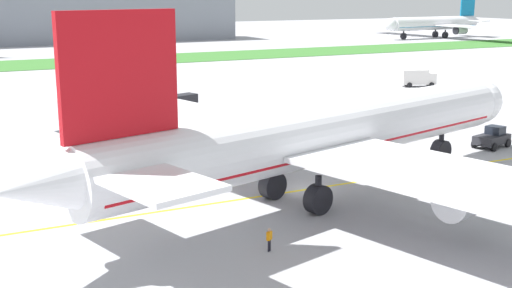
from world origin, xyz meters
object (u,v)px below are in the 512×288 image
airliner_foreground (319,136)px  pushback_tug (492,138)px  service_truck_fuel_bowser (180,103)px  service_truck_baggage_loader (418,77)px  parked_airliner_far_centre (436,24)px  ground_crew_wingwalker_port (269,237)px

airliner_foreground → pushback_tug: (26.76, 7.35, -4.23)m
airliner_foreground → service_truck_fuel_bowser: size_ratio=15.39×
airliner_foreground → service_truck_baggage_loader: airliner_foreground is taller
service_truck_baggage_loader → airliner_foreground: bearing=-136.4°
airliner_foreground → parked_airliner_far_centre: airliner_foreground is taller
service_truck_baggage_loader → parked_airliner_far_centre: (90.08, 97.93, 3.56)m
ground_crew_wingwalker_port → service_truck_fuel_bowser: size_ratio=0.29×
airliner_foreground → service_truck_baggage_loader: bearing=43.6°
airliner_foreground → service_truck_fuel_bowser: 42.02m
airliner_foreground → ground_crew_wingwalker_port: 12.76m
pushback_tug → parked_airliner_far_centre: parked_airliner_far_centre is taller
airliner_foreground → service_truck_fuel_bowser: (3.29, 41.72, -3.81)m
service_truck_baggage_loader → service_truck_fuel_bowser: (-47.44, -6.66, -0.17)m
pushback_tug → ground_crew_wingwalker_port: (-35.53, -15.55, -0.08)m
service_truck_baggage_loader → pushback_tug: bearing=-120.3°
pushback_tug → service_truck_baggage_loader: 47.52m
pushback_tug → parked_airliner_far_centre: bearing=50.6°
ground_crew_wingwalker_port → parked_airliner_far_centre: bearing=45.9°
airliner_foreground → ground_crew_wingwalker_port: airliner_foreground is taller
pushback_tug → service_truck_baggage_loader: service_truck_baggage_loader is taller
parked_airliner_far_centre → airliner_foreground: bearing=-133.9°
parked_airliner_far_centre → pushback_tug: bearing=-129.4°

